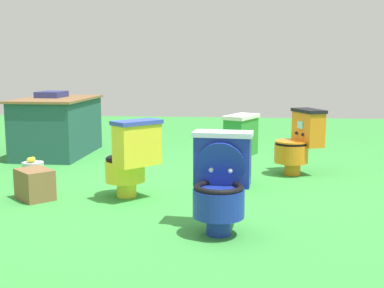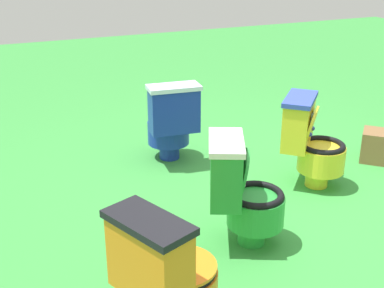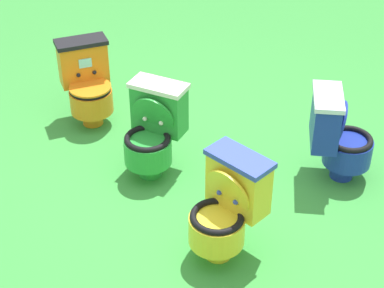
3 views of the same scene
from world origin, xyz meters
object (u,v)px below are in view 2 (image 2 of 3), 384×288
(toilet_blue, at_px, (171,121))
(toilet_yellow, at_px, (311,141))
(toilet_orange, at_px, (168,275))
(small_crate, at_px, (382,147))
(toilet_green, at_px, (242,191))

(toilet_blue, relative_size, toilet_yellow, 1.00)
(toilet_orange, xyz_separation_m, small_crate, (-1.30, 2.49, -0.23))
(toilet_green, xyz_separation_m, small_crate, (-0.68, 1.76, -0.24))
(toilet_green, height_order, toilet_blue, same)
(toilet_blue, relative_size, toilet_orange, 1.00)
(toilet_blue, xyz_separation_m, toilet_orange, (2.03, -0.78, -0.00))
(toilet_green, relative_size, small_crate, 2.14)
(small_crate, bearing_deg, toilet_green, -68.85)
(toilet_green, xyz_separation_m, toilet_blue, (-1.40, 0.04, 0.00))
(toilet_orange, distance_m, toilet_yellow, 2.01)
(toilet_blue, height_order, toilet_orange, same)
(toilet_green, distance_m, small_crate, 1.90)
(toilet_orange, distance_m, small_crate, 2.82)
(toilet_yellow, bearing_deg, toilet_green, -15.88)
(toilet_green, bearing_deg, toilet_orange, -25.16)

